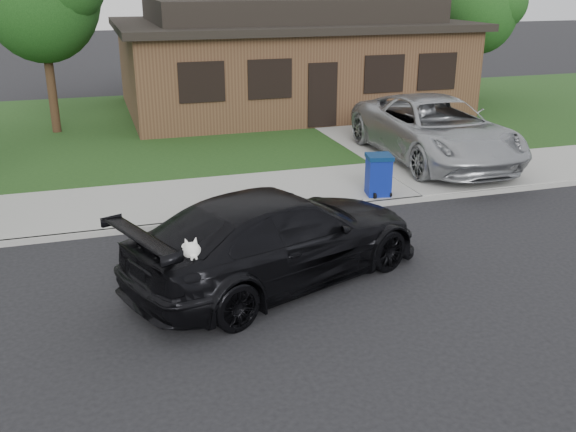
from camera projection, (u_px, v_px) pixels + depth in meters
name	position (u px, v px, depth m)	size (l,w,h in m)	color
ground	(322.00, 288.00, 10.67)	(120.00, 120.00, 0.00)	black
sidewalk	(250.00, 194.00, 15.13)	(60.00, 3.00, 0.12)	gray
curb	(266.00, 215.00, 13.78)	(60.00, 0.12, 0.12)	gray
lawn	(194.00, 125.00, 22.29)	(60.00, 13.00, 0.13)	#193814
driveway	(389.00, 132.00, 21.27)	(4.50, 13.00, 0.14)	gray
sedan	(278.00, 237.00, 10.72)	(5.80, 4.05, 1.56)	black
minivan	(435.00, 129.00, 17.48)	(2.81, 6.09, 1.69)	#A5A8AC
recycling_bin	(379.00, 175.00, 14.77)	(0.67, 0.67, 0.95)	navy
house	(287.00, 54.00, 24.47)	(12.60, 8.60, 4.65)	#422B1C
tree_1	(485.00, 9.00, 25.64)	(3.15, 3.00, 5.25)	#332114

